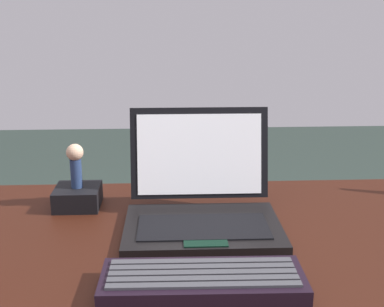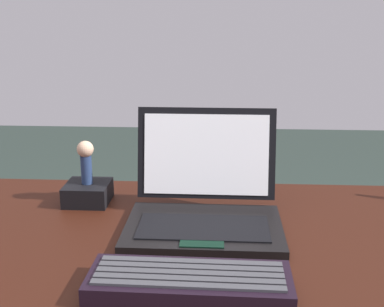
{
  "view_description": "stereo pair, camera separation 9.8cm",
  "coord_description": "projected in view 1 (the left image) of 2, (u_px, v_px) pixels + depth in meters",
  "views": [
    {
      "loc": [
        -0.09,
        -0.85,
        1.15
      ],
      "look_at": [
        -0.05,
        0.09,
        0.87
      ],
      "focal_mm": 46.63,
      "sensor_mm": 36.0,
      "label": 1
    },
    {
      "loc": [
        0.0,
        -0.85,
        1.15
      ],
      "look_at": [
        -0.05,
        0.09,
        0.87
      ],
      "focal_mm": 46.63,
      "sensor_mm": 36.0,
      "label": 2
    }
  ],
  "objects": [
    {
      "name": "laptop_front",
      "position": [
        202.0,
        205.0,
        1.02
      ],
      "size": [
        0.31,
        0.26,
        0.23
      ],
      "color": "black",
      "rests_on": "desk"
    },
    {
      "name": "figurine",
      "position": [
        75.0,
        162.0,
        1.1
      ],
      "size": [
        0.04,
        0.04,
        0.1
      ],
      "color": "navy",
      "rests_on": "figurine_stand"
    },
    {
      "name": "figurine_stand",
      "position": [
        78.0,
        197.0,
        1.12
      ],
      "size": [
        0.1,
        0.1,
        0.05
      ],
      "primitive_type": "cube",
      "color": "black",
      "rests_on": "desk"
    },
    {
      "name": "desk",
      "position": [
        219.0,
        278.0,
        0.96
      ],
      "size": [
        1.53,
        0.72,
        0.72
      ],
      "color": "black",
      "rests_on": "ground"
    },
    {
      "name": "external_keyboard",
      "position": [
        203.0,
        282.0,
        0.78
      ],
      "size": [
        0.32,
        0.12,
        0.04
      ],
      "color": "black",
      "rests_on": "desk"
    }
  ]
}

